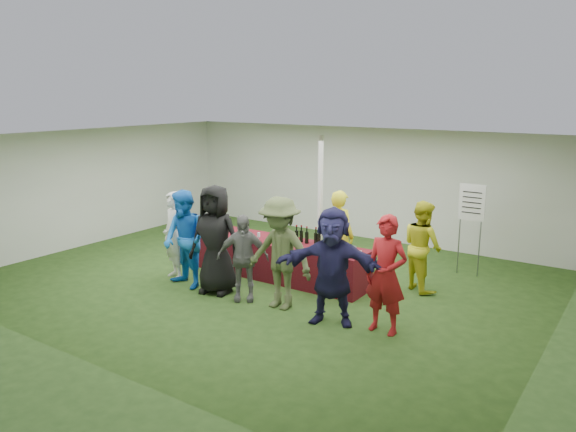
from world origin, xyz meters
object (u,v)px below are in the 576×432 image
Objects in this scene: customer_4 at (280,253)px; customer_6 at (386,275)px; serving_table at (279,259)px; wine_list_sign at (471,209)px; customer_5 at (332,266)px; staff_pourer at (339,235)px; customer_3 at (243,258)px; dump_bucket at (350,252)px; customer_1 at (185,240)px; staff_back at (422,246)px; customer_0 at (174,236)px; customer_2 at (215,239)px.

customer_6 is at bearing 2.45° from customer_4.
wine_list_sign is (2.95, 2.23, 0.94)m from serving_table.
customer_5 reaches higher than serving_table.
customer_4 is 1.85m from customer_6.
customer_3 is (-0.82, -1.90, -0.11)m from staff_pourer.
customer_1 reaches higher than dump_bucket.
customer_4 reaches higher than customer_1.
customer_6 is at bearing -93.72° from wine_list_sign.
dump_bucket is at bearing 85.57° from customer_5.
customer_3 is (-2.34, -2.22, -0.07)m from staff_back.
serving_table is 2.38m from customer_5.
customer_3 is (1.80, -0.16, -0.09)m from customer_0.
staff_pourer is 1.15× the size of customer_3.
dump_bucket is 2.37m from customer_2.
customer_3 is at bearing 77.95° from staff_back.
staff_back is 4.63m from customer_0.
dump_bucket is 1.13m from customer_5.
customer_5 is at bearing -13.43° from customer_2.
customer_2 is 1.04× the size of customer_4.
customer_4 is at bearing 94.16° from staff_pourer.
customer_6 is (3.86, 0.22, -0.01)m from customer_1.
staff_back is at bearing -108.93° from wine_list_sign.
customer_5 reaches higher than staff_back.
customer_6 is (-0.22, -3.40, -0.42)m from wine_list_sign.
customer_3 is at bearing -128.34° from wine_list_sign.
wine_list_sign is 1.06× the size of customer_0.
customer_2 is at bearing 58.72° from staff_pourer.
customer_4 is at bearing 16.55° from customer_1.
customer_0 is 0.58m from customer_1.
staff_pourer is 2.89m from customer_1.
staff_pourer is 0.96× the size of customer_1.
wine_list_sign is 1.19× the size of customer_3.
customer_2 reaches higher than staff_back.
staff_back is 4.29m from customer_1.
customer_5 is at bearing 122.89° from staff_pourer.
dump_bucket is at bearing 54.07° from customer_4.
customer_6 reaches higher than staff_pourer.
customer_2 is (0.64, 0.11, 0.07)m from customer_1.
serving_table is 2.01× the size of customer_6.
dump_bucket is at bearing 86.97° from staff_back.
customer_3 is at bearing -175.40° from customer_4.
customer_6 reaches higher than customer_3.
customer_2 is (-2.99, -2.18, 0.15)m from staff_back.
wine_list_sign reaches higher than customer_0.
customer_2 is at bearing -179.09° from customer_4.
customer_0 reaches higher than serving_table.
serving_table is 2.08× the size of staff_pourer.
dump_bucket is at bearing -7.68° from serving_table.
customer_6 is (0.82, 0.15, -0.02)m from customer_5.
customer_2 reaches higher than serving_table.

